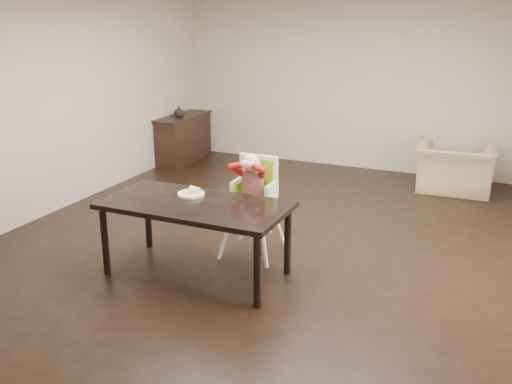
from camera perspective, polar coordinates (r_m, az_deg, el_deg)
ground at (r=6.52m, az=1.75°, el=-4.96°), size 7.00×7.00×0.00m
room_walls at (r=6.04m, az=1.92°, el=11.47°), size 6.02×7.02×2.71m
dining_table at (r=5.54m, az=-6.09°, el=-1.84°), size 1.80×0.90×0.75m
high_chair at (r=5.96m, az=-0.24°, el=0.89°), size 0.47×0.47×1.12m
plate at (r=5.73m, az=-6.45°, el=-0.05°), size 0.35×0.35×0.08m
armchair at (r=8.64m, az=19.38°, el=3.03°), size 1.08×0.73×0.92m
sideboard at (r=9.91m, az=-7.23°, el=5.36°), size 0.44×1.26×0.79m
vase at (r=9.72m, az=-7.71°, el=7.99°), size 0.23×0.24×0.18m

